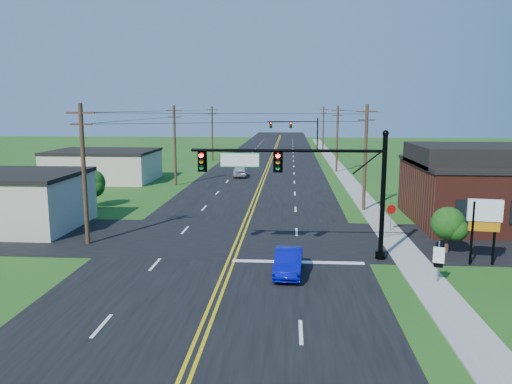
# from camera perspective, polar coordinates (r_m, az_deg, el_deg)

# --- Properties ---
(ground) EXTENTS (260.00, 260.00, 0.00)m
(ground) POSITION_cam_1_polar(r_m,az_deg,el_deg) (22.46, -5.49, -13.25)
(ground) COLOR #1D4B15
(ground) RESTS_ON ground
(road_main) EXTENTS (16.00, 220.00, 0.04)m
(road_main) POSITION_cam_1_polar(r_m,az_deg,el_deg) (71.02, 1.12, 2.57)
(road_main) COLOR black
(road_main) RESTS_ON ground
(road_cross) EXTENTS (70.00, 10.00, 0.04)m
(road_cross) POSITION_cam_1_polar(r_m,az_deg,el_deg) (33.73, -2.15, -5.33)
(road_cross) COLOR black
(road_cross) RESTS_ON ground
(sidewalk) EXTENTS (2.00, 160.00, 0.08)m
(sidewalk) POSITION_cam_1_polar(r_m,az_deg,el_deg) (61.42, 10.47, 1.32)
(sidewalk) COLOR gray
(sidewalk) RESTS_ON ground
(signal_mast_main) EXTENTS (11.30, 0.60, 7.48)m
(signal_mast_main) POSITION_cam_1_polar(r_m,az_deg,el_deg) (28.69, 5.58, 1.63)
(signal_mast_main) COLOR black
(signal_mast_main) RESTS_ON ground
(signal_mast_far) EXTENTS (10.98, 0.60, 7.48)m
(signal_mast_far) POSITION_cam_1_polar(r_m,az_deg,el_deg) (100.49, 4.54, 7.19)
(signal_mast_far) COLOR black
(signal_mast_far) RESTS_ON ground
(brick_building) EXTENTS (14.20, 11.20, 4.70)m
(brick_building) POSITION_cam_1_polar(r_m,az_deg,el_deg) (42.27, 26.88, -0.09)
(brick_building) COLOR #532117
(brick_building) RESTS_ON ground
(cream_bldg_near) EXTENTS (10.20, 8.20, 4.10)m
(cream_bldg_near) POSITION_cam_1_polar(r_m,az_deg,el_deg) (40.60, -26.44, -0.84)
(cream_bldg_near) COLOR beige
(cream_bldg_near) RESTS_ON ground
(cream_bldg_far) EXTENTS (12.20, 9.20, 3.70)m
(cream_bldg_far) POSITION_cam_1_polar(r_m,az_deg,el_deg) (62.97, -17.02, 2.93)
(cream_bldg_far) COLOR beige
(cream_bldg_far) RESTS_ON ground
(utility_pole_left_a) EXTENTS (1.80, 0.28, 9.00)m
(utility_pole_left_a) POSITION_cam_1_polar(r_m,az_deg,el_deg) (33.31, -19.07, 2.20)
(utility_pole_left_a) COLOR #372119
(utility_pole_left_a) RESTS_ON ground
(utility_pole_left_b) EXTENTS (1.80, 0.28, 9.00)m
(utility_pole_left_b) POSITION_cam_1_polar(r_m,az_deg,el_deg) (57.05, -9.26, 5.47)
(utility_pole_left_b) COLOR #372119
(utility_pole_left_b) RESTS_ON ground
(utility_pole_left_c) EXTENTS (1.80, 0.28, 9.00)m
(utility_pole_left_c) POSITION_cam_1_polar(r_m,az_deg,el_deg) (83.52, -5.02, 6.82)
(utility_pole_left_c) COLOR #372119
(utility_pole_left_c) RESTS_ON ground
(utility_pole_right_a) EXTENTS (1.80, 0.28, 9.00)m
(utility_pole_right_a) POSITION_cam_1_polar(r_m,az_deg,el_deg) (43.05, 12.39, 4.06)
(utility_pole_right_a) COLOR #372119
(utility_pole_right_a) RESTS_ON ground
(utility_pole_right_b) EXTENTS (1.80, 0.28, 9.00)m
(utility_pole_right_b) POSITION_cam_1_polar(r_m,az_deg,el_deg) (68.80, 9.27, 6.15)
(utility_pole_right_b) COLOR #372119
(utility_pole_right_b) RESTS_ON ground
(utility_pole_right_c) EXTENTS (1.80, 0.28, 9.00)m
(utility_pole_right_c) POSITION_cam_1_polar(r_m,az_deg,el_deg) (98.68, 7.69, 7.19)
(utility_pole_right_c) COLOR #372119
(utility_pole_right_c) RESTS_ON ground
(tree_right_back) EXTENTS (3.00, 3.00, 4.10)m
(tree_right_back) POSITION_cam_1_polar(r_m,az_deg,el_deg) (48.44, 18.89, 1.83)
(tree_right_back) COLOR #372119
(tree_right_back) RESTS_ON ground
(shrub_corner) EXTENTS (2.00, 2.00, 2.86)m
(shrub_corner) POSITION_cam_1_polar(r_m,az_deg,el_deg) (32.11, 21.09, -3.38)
(shrub_corner) COLOR #372119
(shrub_corner) RESTS_ON ground
(tree_left) EXTENTS (2.40, 2.40, 3.37)m
(tree_left) POSITION_cam_1_polar(r_m,az_deg,el_deg) (46.34, -18.28, 0.99)
(tree_left) COLOR #372119
(tree_left) RESTS_ON ground
(blue_car) EXTENTS (1.59, 4.07, 1.32)m
(blue_car) POSITION_cam_1_polar(r_m,az_deg,el_deg) (26.56, 3.73, -8.05)
(blue_car) COLOR #070CA5
(blue_car) RESTS_ON ground
(distant_car) EXTENTS (2.20, 4.53, 1.49)m
(distant_car) POSITION_cam_1_polar(r_m,az_deg,el_deg) (63.57, -1.86, 2.40)
(distant_car) COLOR silver
(distant_car) RESTS_ON ground
(route_sign) EXTENTS (0.53, 0.20, 2.17)m
(route_sign) POSITION_cam_1_polar(r_m,az_deg,el_deg) (26.67, 20.14, -7.20)
(route_sign) COLOR slate
(route_sign) RESTS_ON ground
(stop_sign) EXTENTS (0.69, 0.21, 1.99)m
(stop_sign) POSITION_cam_1_polar(r_m,az_deg,el_deg) (36.47, 15.19, -2.24)
(stop_sign) COLOR slate
(stop_sign) RESTS_ON ground
(pylon_sign) EXTENTS (1.84, 0.53, 3.74)m
(pylon_sign) POSITION_cam_1_polar(r_m,az_deg,el_deg) (30.27, 24.66, -2.66)
(pylon_sign) COLOR black
(pylon_sign) RESTS_ON ground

